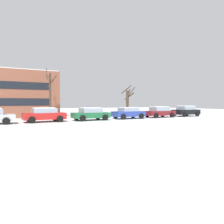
{
  "coord_description": "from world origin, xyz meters",
  "views": [
    {
      "loc": [
        -0.89,
        -13.97,
        1.9
      ],
      "look_at": [
        9.56,
        4.96,
        1.0
      ],
      "focal_mm": 35.5,
      "sensor_mm": 36.0,
      "label": 1
    }
  ],
  "objects_px": {
    "parked_car_green": "(91,114)",
    "parked_car_blue": "(128,113)",
    "parked_car_maroon": "(159,112)",
    "parked_car_red": "(44,115)",
    "parked_car_black": "(186,111)"
  },
  "relations": [
    {
      "from": "parked_car_green",
      "to": "parked_car_maroon",
      "type": "height_order",
      "value": "parked_car_maroon"
    },
    {
      "from": "parked_car_black",
      "to": "parked_car_green",
      "type": "bearing_deg",
      "value": -179.3
    },
    {
      "from": "parked_car_blue",
      "to": "parked_car_green",
      "type": "bearing_deg",
      "value": 179.99
    },
    {
      "from": "parked_car_blue",
      "to": "parked_car_black",
      "type": "relative_size",
      "value": 1.0
    },
    {
      "from": "parked_car_red",
      "to": "parked_car_black",
      "type": "height_order",
      "value": "parked_car_black"
    },
    {
      "from": "parked_car_red",
      "to": "parked_car_black",
      "type": "bearing_deg",
      "value": -0.15
    },
    {
      "from": "parked_car_red",
      "to": "parked_car_blue",
      "type": "distance_m",
      "value": 9.78
    },
    {
      "from": "parked_car_maroon",
      "to": "parked_car_red",
      "type": "bearing_deg",
      "value": 179.52
    },
    {
      "from": "parked_car_red",
      "to": "parked_car_green",
      "type": "relative_size",
      "value": 1.01
    },
    {
      "from": "parked_car_red",
      "to": "parked_car_green",
      "type": "height_order",
      "value": "parked_car_red"
    },
    {
      "from": "parked_car_green",
      "to": "parked_car_blue",
      "type": "xyz_separation_m",
      "value": [
        4.89,
        -0.0,
        -0.0
      ]
    },
    {
      "from": "parked_car_red",
      "to": "parked_car_green",
      "type": "bearing_deg",
      "value": -2.68
    },
    {
      "from": "parked_car_green",
      "to": "parked_car_maroon",
      "type": "distance_m",
      "value": 9.78
    },
    {
      "from": "parked_car_blue",
      "to": "parked_car_maroon",
      "type": "distance_m",
      "value": 4.89
    },
    {
      "from": "parked_car_green",
      "to": "parked_car_blue",
      "type": "height_order",
      "value": "parked_car_green"
    }
  ]
}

